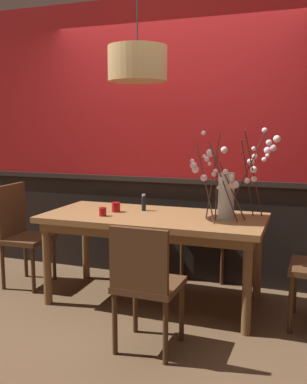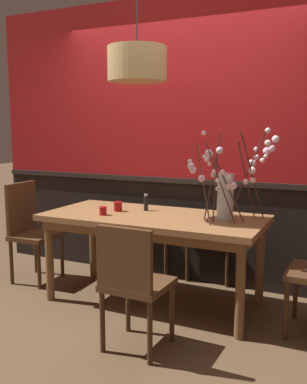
{
  "view_description": "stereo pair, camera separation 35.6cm",
  "coord_description": "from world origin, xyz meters",
  "px_view_note": "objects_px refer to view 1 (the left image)",
  "views": [
    {
      "loc": [
        1.21,
        -3.41,
        1.5
      ],
      "look_at": [
        0.0,
        0.0,
        0.97
      ],
      "focal_mm": 40.76,
      "sensor_mm": 36.0,
      "label": 1
    },
    {
      "loc": [
        1.54,
        -3.27,
        1.5
      ],
      "look_at": [
        0.0,
        0.0,
        0.97
      ],
      "focal_mm": 40.76,
      "sensor_mm": 36.0,
      "label": 2
    }
  ],
  "objects_px": {
    "candle_holder_nearer_center": "(103,212)",
    "pendant_lamp": "(138,64)",
    "chair_far_side_right": "(207,223)",
    "condiment_bottle": "(144,203)",
    "dining_table": "(154,225)",
    "chair_near_side_right": "(145,281)",
    "candle_holder_nearer_edge": "(116,207)",
    "chair_far_side_left": "(152,221)",
    "chair_head_west_end": "(21,230)",
    "vase_with_blossoms": "(229,187)"
  },
  "relations": [
    {
      "from": "pendant_lamp",
      "to": "chair_near_side_right",
      "type": "bearing_deg",
      "value": -65.25
    },
    {
      "from": "condiment_bottle",
      "to": "pendant_lamp",
      "type": "bearing_deg",
      "value": -79.93
    },
    {
      "from": "dining_table",
      "to": "candle_holder_nearer_edge",
      "type": "height_order",
      "value": "candle_holder_nearer_edge"
    },
    {
      "from": "chair_head_west_end",
      "to": "pendant_lamp",
      "type": "xyz_separation_m",
      "value": [
        1.24,
        -0.08,
        1.47
      ]
    },
    {
      "from": "pendant_lamp",
      "to": "vase_with_blossoms",
      "type": "bearing_deg",
      "value": 11.16
    },
    {
      "from": "dining_table",
      "to": "pendant_lamp",
      "type": "height_order",
      "value": "pendant_lamp"
    },
    {
      "from": "condiment_bottle",
      "to": "chair_near_side_right",
      "type": "bearing_deg",
      "value": -68.62
    },
    {
      "from": "chair_far_side_right",
      "to": "chair_far_side_left",
      "type": "bearing_deg",
      "value": -179.96
    },
    {
      "from": "chair_far_side_left",
      "to": "condiment_bottle",
      "type": "distance_m",
      "value": 0.8
    },
    {
      "from": "pendant_lamp",
      "to": "dining_table",
      "type": "bearing_deg",
      "value": 39.04
    },
    {
      "from": "chair_near_side_right",
      "to": "candle_holder_nearer_edge",
      "type": "bearing_deg",
      "value": 125.09
    },
    {
      "from": "chair_head_west_end",
      "to": "chair_far_side_left",
      "type": "distance_m",
      "value": 1.34
    },
    {
      "from": "chair_far_side_left",
      "to": "candle_holder_nearer_center",
      "type": "bearing_deg",
      "value": -93.33
    },
    {
      "from": "vase_with_blossoms",
      "to": "candle_holder_nearer_center",
      "type": "relative_size",
      "value": 10.01
    },
    {
      "from": "candle_holder_nearer_center",
      "to": "chair_far_side_left",
      "type": "bearing_deg",
      "value": 86.67
    },
    {
      "from": "chair_far_side_right",
      "to": "pendant_lamp",
      "type": "distance_m",
      "value": 1.79
    },
    {
      "from": "dining_table",
      "to": "condiment_bottle",
      "type": "distance_m",
      "value": 0.26
    },
    {
      "from": "chair_far_side_right",
      "to": "candle_holder_nearer_center",
      "type": "xyz_separation_m",
      "value": [
        -0.66,
        -1.05,
        0.27
      ]
    },
    {
      "from": "vase_with_blossoms",
      "to": "candle_holder_nearer_edge",
      "type": "relative_size",
      "value": 8.58
    },
    {
      "from": "vase_with_blossoms",
      "to": "pendant_lamp",
      "type": "height_order",
      "value": "pendant_lamp"
    },
    {
      "from": "condiment_bottle",
      "to": "chair_far_side_right",
      "type": "bearing_deg",
      "value": 59.4
    },
    {
      "from": "dining_table",
      "to": "chair_near_side_right",
      "type": "height_order",
      "value": "chair_near_side_right"
    },
    {
      "from": "condiment_bottle",
      "to": "dining_table",
      "type": "bearing_deg",
      "value": -46.32
    },
    {
      "from": "dining_table",
      "to": "candle_holder_nearer_center",
      "type": "relative_size",
      "value": 25.44
    },
    {
      "from": "condiment_bottle",
      "to": "candle_holder_nearer_center",
      "type": "bearing_deg",
      "value": -125.27
    },
    {
      "from": "dining_table",
      "to": "chair_near_side_right",
      "type": "relative_size",
      "value": 2.11
    },
    {
      "from": "candle_holder_nearer_center",
      "to": "candle_holder_nearer_edge",
      "type": "height_order",
      "value": "candle_holder_nearer_edge"
    },
    {
      "from": "dining_table",
      "to": "chair_near_side_right",
      "type": "bearing_deg",
      "value": -74.04
    },
    {
      "from": "chair_far_side_left",
      "to": "condiment_bottle",
      "type": "relative_size",
      "value": 6.16
    },
    {
      "from": "chair_near_side_right",
      "to": "pendant_lamp",
      "type": "distance_m",
      "value": 1.71
    },
    {
      "from": "chair_near_side_right",
      "to": "condiment_bottle",
      "type": "distance_m",
      "value": 1.1
    },
    {
      "from": "chair_far_side_left",
      "to": "pendant_lamp",
      "type": "xyz_separation_m",
      "value": [
        0.22,
        -0.95,
        1.49
      ]
    },
    {
      "from": "chair_head_west_end",
      "to": "chair_far_side_left",
      "type": "xyz_separation_m",
      "value": [
        1.02,
        0.86,
        -0.02
      ]
    },
    {
      "from": "chair_near_side_right",
      "to": "chair_far_side_left",
      "type": "height_order",
      "value": "chair_far_side_left"
    },
    {
      "from": "chair_far_side_left",
      "to": "candle_holder_nearer_edge",
      "type": "relative_size",
      "value": 10.78
    },
    {
      "from": "dining_table",
      "to": "candle_holder_nearer_center",
      "type": "bearing_deg",
      "value": -154.6
    },
    {
      "from": "chair_near_side_right",
      "to": "pendant_lamp",
      "type": "xyz_separation_m",
      "value": [
        -0.34,
        0.74,
        1.5
      ]
    },
    {
      "from": "chair_far_side_right",
      "to": "condiment_bottle",
      "type": "distance_m",
      "value": 0.88
    },
    {
      "from": "chair_near_side_right",
      "to": "vase_with_blossoms",
      "type": "bearing_deg",
      "value": 66.36
    },
    {
      "from": "chair_far_side_right",
      "to": "candle_holder_nearer_center",
      "type": "relative_size",
      "value": 13.14
    },
    {
      "from": "candle_holder_nearer_center",
      "to": "candle_holder_nearer_edge",
      "type": "distance_m",
      "value": 0.21
    },
    {
      "from": "dining_table",
      "to": "chair_far_side_left",
      "type": "distance_m",
      "value": 0.94
    },
    {
      "from": "vase_with_blossoms",
      "to": "candle_holder_nearer_edge",
      "type": "height_order",
      "value": "vase_with_blossoms"
    },
    {
      "from": "dining_table",
      "to": "chair_far_side_right",
      "type": "bearing_deg",
      "value": 72.47
    },
    {
      "from": "chair_near_side_right",
      "to": "vase_with_blossoms",
      "type": "height_order",
      "value": "vase_with_blossoms"
    },
    {
      "from": "candle_holder_nearer_center",
      "to": "pendant_lamp",
      "type": "distance_m",
      "value": 1.23
    },
    {
      "from": "candle_holder_nearer_center",
      "to": "condiment_bottle",
      "type": "bearing_deg",
      "value": 54.73
    },
    {
      "from": "chair_far_side_left",
      "to": "pendant_lamp",
      "type": "distance_m",
      "value": 1.78
    },
    {
      "from": "chair_far_side_left",
      "to": "candle_holder_nearer_center",
      "type": "relative_size",
      "value": 12.58
    },
    {
      "from": "chair_far_side_left",
      "to": "candle_holder_nearer_edge",
      "type": "xyz_separation_m",
      "value": [
        -0.03,
        -0.84,
        0.3
      ]
    }
  ]
}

